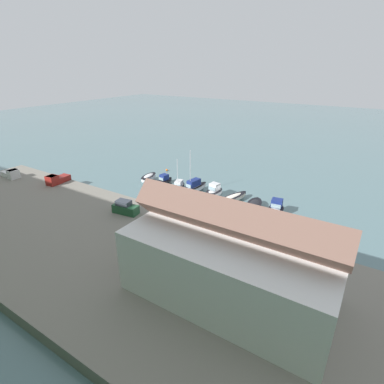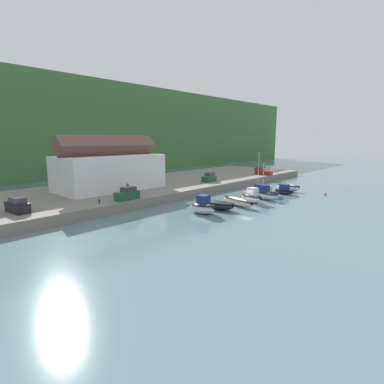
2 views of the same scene
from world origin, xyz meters
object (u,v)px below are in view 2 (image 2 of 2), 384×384
object	(u,v)px
moored_boat_3	(252,197)
person_on_quay	(128,188)
parked_car_0	(127,194)
moored_boat_1	(218,205)
moored_boat_4	(260,193)
pickup_truck_0	(271,168)
moored_boat_6	(284,190)
moored_boat_7	(288,188)
parked_car_2	(209,178)
dog_on_quay	(99,201)
moored_boat_2	(237,201)
parked_car_1	(18,206)
pickup_truck_1	(262,172)
moored_boat_5	(265,192)
moored_boat_0	(203,207)
mooring_buoy_0	(325,194)

from	to	relation	value
moored_boat_3	person_on_quay	bearing A→B (deg)	140.87
moored_boat_3	parked_car_0	world-z (taller)	parked_car_0
moored_boat_1	moored_boat_4	world-z (taller)	moored_boat_4
moored_boat_4	pickup_truck_0	bearing A→B (deg)	33.97
moored_boat_6	moored_boat_7	distance (m)	3.66
parked_car_2	dog_on_quay	distance (m)	31.28
moored_boat_2	parked_car_2	world-z (taller)	parked_car_2
parked_car_0	parked_car_1	bearing A→B (deg)	73.43
parked_car_1	dog_on_quay	xyz separation A→B (m)	(10.61, -3.42, -0.46)
parked_car_1	pickup_truck_1	world-z (taller)	parked_car_1
moored_boat_7	parked_car_1	xyz separation A→B (m)	(-50.39, 16.22, 1.66)
parked_car_2	person_on_quay	size ratio (longest dim) A/B	2.06
moored_boat_7	pickup_truck_1	size ratio (longest dim) A/B	1.09
moored_boat_7	moored_boat_2	bearing A→B (deg)	171.02
moored_boat_5	pickup_truck_0	xyz separation A→B (m)	(32.04, 15.78, 1.61)
moored_boat_5	person_on_quay	size ratio (longest dim) A/B	3.24
moored_boat_0	moored_boat_5	world-z (taller)	moored_boat_5
moored_boat_2	pickup_truck_0	bearing A→B (deg)	37.21
moored_boat_5	parked_car_1	xyz separation A→B (m)	(-41.75, 15.23, 1.71)
parked_car_2	pickup_truck_0	size ratio (longest dim) A/B	0.91
moored_boat_2	mooring_buoy_0	distance (m)	22.45
pickup_truck_1	mooring_buoy_0	size ratio (longest dim) A/B	9.40
parked_car_1	pickup_truck_1	xyz separation A→B (m)	(62.75, -2.50, -0.10)
moored_boat_1	person_on_quay	size ratio (longest dim) A/B	2.90
parked_car_0	moored_boat_7	bearing A→B (deg)	-112.52
pickup_truck_1	parked_car_2	bearing A→B (deg)	168.35
person_on_quay	moored_boat_2	bearing A→B (deg)	-55.11
parked_car_1	mooring_buoy_0	size ratio (longest dim) A/B	8.36
moored_boat_3	pickup_truck_1	distance (m)	31.70
moored_boat_2	parked_car_2	xyz separation A→B (m)	(11.35, 15.87, 1.77)
moored_boat_6	moored_boat_7	xyz separation A→B (m)	(3.59, 0.71, 0.12)
moored_boat_5	parked_car_0	xyz separation A→B (m)	(-26.09, 11.41, 1.71)
mooring_buoy_0	person_on_quay	bearing A→B (deg)	142.97
moored_boat_4	moored_boat_1	bearing A→B (deg)	-173.19
moored_boat_0	moored_boat_5	bearing A→B (deg)	-7.68
moored_boat_0	moored_boat_2	distance (m)	8.61
pickup_truck_0	mooring_buoy_0	bearing A→B (deg)	141.34
moored_boat_6	parked_car_0	xyz separation A→B (m)	(-31.14, 13.11, 1.78)
parked_car_0	person_on_quay	world-z (taller)	parked_car_0
moored_boat_1	moored_boat_3	world-z (taller)	moored_boat_3
moored_boat_4	person_on_quay	distance (m)	25.86
moored_boat_7	pickup_truck_0	distance (m)	28.83
parked_car_2	pickup_truck_1	xyz separation A→B (m)	(21.03, -2.26, -0.10)
person_on_quay	dog_on_quay	size ratio (longest dim) A/B	2.43
moored_boat_5	dog_on_quay	size ratio (longest dim) A/B	7.88
moored_boat_5	parked_car_2	world-z (taller)	moored_boat_5
moored_boat_7	parked_car_0	xyz separation A→B (m)	(-34.73, 12.40, 1.66)
moored_boat_6	mooring_buoy_0	bearing A→B (deg)	-48.60
parked_car_0	person_on_quay	size ratio (longest dim) A/B	2.00
moored_boat_4	parked_car_0	bearing A→B (deg)	161.43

